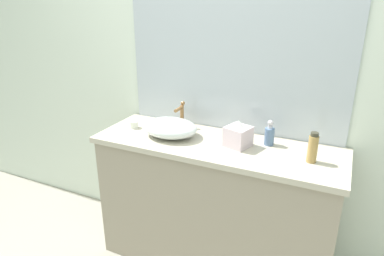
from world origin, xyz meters
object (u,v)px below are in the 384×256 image
sink_basin (170,128)px  soap_dispenser (269,135)px  lotion_bottle (313,148)px  candle_jar (134,125)px  tissue_box (238,135)px

sink_basin → soap_dispenser: soap_dispenser is taller
sink_basin → lotion_bottle: 0.87m
lotion_bottle → candle_jar: (-1.17, 0.03, -0.06)m
sink_basin → tissue_box: size_ratio=2.15×
lotion_bottle → tissue_box: lotion_bottle is taller
soap_dispenser → tissue_box: size_ratio=0.94×
soap_dispenser → lotion_bottle: size_ratio=0.92×
sink_basin → tissue_box: 0.44m
soap_dispenser → candle_jar: bearing=-173.5°
lotion_bottle → sink_basin: bearing=179.6°
soap_dispenser → candle_jar: (-0.90, -0.10, -0.04)m
tissue_box → candle_jar: bearing=-179.7°
sink_basin → candle_jar: 0.30m
sink_basin → soap_dispenser: size_ratio=2.29×
soap_dispenser → candle_jar: size_ratio=2.71×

